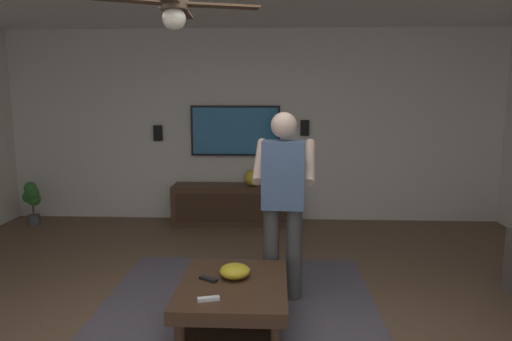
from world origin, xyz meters
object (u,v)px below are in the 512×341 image
at_px(media_console, 234,205).
at_px(ceiling_fan, 174,8).
at_px(remote_white, 208,299).
at_px(bowl, 235,271).
at_px(remote_grey, 243,272).
at_px(person_standing, 283,195).
at_px(wall_speaker_right, 158,133).
at_px(wall_speaker_left, 305,128).
at_px(remote_black, 208,279).
at_px(potted_plant_short, 32,198).
at_px(tv, 235,131).
at_px(coffee_table, 233,296).
at_px(vase_round, 252,178).

xyz_separation_m(media_console, ceiling_fan, (-3.02, 0.12, 2.09)).
bearing_deg(remote_white, media_console, -103.34).
xyz_separation_m(bowl, remote_grey, (0.09, -0.05, -0.04)).
distance_m(person_standing, bowl, 0.82).
bearing_deg(bowl, remote_grey, -29.58).
bearing_deg(wall_speaker_right, wall_speaker_left, -90.00).
bearing_deg(wall_speaker_left, remote_black, 164.62).
bearing_deg(remote_grey, ceiling_fan, 156.13).
relative_size(media_console, remote_grey, 11.33).
height_order(person_standing, wall_speaker_left, person_standing).
height_order(person_standing, potted_plant_short, person_standing).
height_order(bowl, remote_black, bowl).
height_order(tv, remote_white, tv).
bearing_deg(person_standing, tv, 17.94).
bearing_deg(potted_plant_short, wall_speaker_right, -74.98).
bearing_deg(media_console, wall_speaker_left, 104.58).
relative_size(potted_plant_short, remote_white, 4.09).
distance_m(coffee_table, wall_speaker_right, 3.69).
height_order(bowl, wall_speaker_left, wall_speaker_left).
bearing_deg(vase_round, potted_plant_short, 93.14).
bearing_deg(person_standing, coffee_table, 153.82).
bearing_deg(vase_round, ceiling_fan, 172.86).
xyz_separation_m(person_standing, remote_grey, (-0.45, 0.32, -0.52)).
relative_size(media_console, ceiling_fan, 1.41).
xyz_separation_m(remote_white, wall_speaker_left, (3.60, -0.84, 0.92)).
xyz_separation_m(tv, wall_speaker_right, (0.01, 1.11, -0.04)).
distance_m(remote_grey, vase_round, 2.83).
bearing_deg(tv, wall_speaker_left, 90.77).
height_order(person_standing, bowl, person_standing).
relative_size(tv, potted_plant_short, 2.05).
relative_size(person_standing, ceiling_fan, 1.36).
xyz_separation_m(potted_plant_short, bowl, (-2.74, -3.05, 0.06)).
bearing_deg(person_standing, remote_black, 141.59).
relative_size(bowl, wall_speaker_right, 1.06).
xyz_separation_m(media_console, remote_grey, (-2.84, -0.33, 0.14)).
bearing_deg(ceiling_fan, media_console, -2.32).
xyz_separation_m(media_console, potted_plant_short, (-0.19, 2.78, 0.12)).
bearing_deg(wall_speaker_right, remote_black, -159.94).
relative_size(potted_plant_short, remote_grey, 4.09).
xyz_separation_m(remote_white, ceiling_fan, (0.32, 0.25, 1.95)).
bearing_deg(coffee_table, tv, 4.72).
height_order(person_standing, remote_grey, person_standing).
height_order(media_console, ceiling_fan, ceiling_fan).
distance_m(tv, potted_plant_short, 2.95).
distance_m(vase_round, wall_speaker_right, 1.51).
bearing_deg(coffee_table, ceiling_fan, 89.07).
bearing_deg(wall_speaker_left, person_standing, 172.87).
distance_m(tv, bowl, 3.30).
bearing_deg(tv, remote_black, 1.42).
relative_size(tv, bowl, 5.38).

